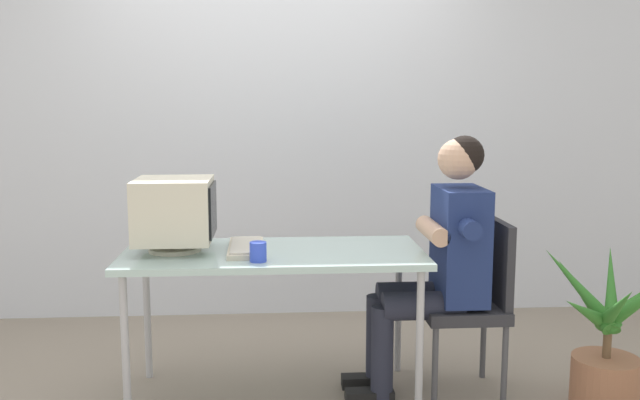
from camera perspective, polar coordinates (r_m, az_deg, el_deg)
The scene contains 9 objects.
ground_plane at distance 3.64m, azimuth -3.75°, elevation -15.72°, with size 12.00×12.00×0.00m, color gray.
wall_back at distance 4.73m, azimuth -0.31°, elevation 8.57°, with size 8.00×0.10×3.00m, color silver.
desk at distance 3.42m, azimuth -3.86°, elevation -5.10°, with size 1.47×0.67×0.74m.
crt_monitor at distance 3.43m, azimuth -11.90°, elevation -0.91°, with size 0.37×0.37×0.36m.
keyboard at distance 3.42m, azimuth -6.15°, elevation -3.91°, with size 0.18×0.44×0.03m.
office_chair at distance 3.59m, azimuth 12.58°, elevation -7.76°, with size 0.40×0.40×0.88m.
person_seated at distance 3.49m, azimuth 9.81°, elevation -4.55°, with size 0.69×0.57×1.31m.
potted_plant at distance 3.63m, azimuth 22.47°, elevation -10.98°, with size 0.75×0.77×0.80m.
desk_mug at distance 3.19m, azimuth -5.15°, elevation -4.25°, with size 0.08×0.09×0.09m.
Camera 1 is at (0.00, -3.32, 1.49)m, focal length 38.88 mm.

